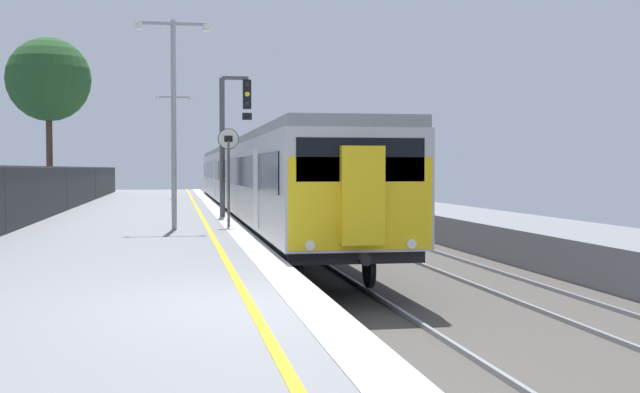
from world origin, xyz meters
TOP-DOWN VIEW (x-y plane):
  - ground at (2.64, 0.00)m, footprint 17.40×110.00m
  - commuter_train_at_platform at (2.10, 25.62)m, footprint 2.83×42.47m
  - signal_gantry at (0.63, 18.13)m, footprint 1.10×0.24m
  - speed_limit_sign at (0.25, 13.32)m, footprint 0.59×0.08m
  - platform_lamp_mid at (-1.27, 12.58)m, footprint 2.00×0.20m
  - platform_lamp_far at (-1.27, 36.16)m, footprint 2.00×0.20m
  - background_tree_left at (-7.48, 33.30)m, footprint 4.23×4.23m

SIDE VIEW (x-z plane):
  - ground at x=2.64m, z-range -1.21..0.00m
  - commuter_train_at_platform at x=2.10m, z-range -0.64..3.17m
  - speed_limit_sign at x=0.25m, z-range 0.38..3.17m
  - signal_gantry at x=0.63m, z-range 0.61..5.41m
  - platform_lamp_mid at x=-1.27m, z-range 0.51..6.17m
  - platform_lamp_far at x=-1.27m, z-range 0.51..6.22m
  - background_tree_left at x=-7.48m, z-range 1.88..10.17m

